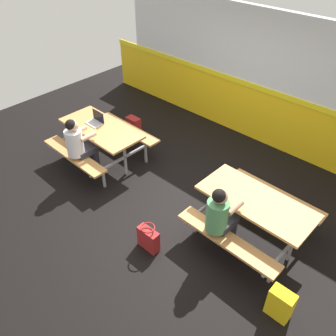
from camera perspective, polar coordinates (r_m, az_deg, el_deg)
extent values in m
cube|color=black|center=(6.21, 0.14, -3.98)|extent=(10.00, 10.00, 0.02)
cube|color=yellow|center=(7.62, 13.38, 8.78)|extent=(8.00, 0.12, 1.10)
cube|color=yellow|center=(7.30, 13.79, 12.71)|extent=(8.00, 0.03, 0.10)
cube|color=silver|center=(7.09, 15.02, 18.32)|extent=(6.72, 0.12, 1.40)
cube|color=tan|center=(6.66, -10.84, 6.34)|extent=(1.67, 0.78, 0.04)
cube|color=tan|center=(6.55, -14.93, 1.97)|extent=(1.58, 0.31, 0.04)
cube|color=tan|center=(7.13, -6.52, 6.35)|extent=(1.58, 0.31, 0.04)
cube|color=gray|center=(7.32, -13.58, 5.64)|extent=(0.04, 0.04, 0.70)
cube|color=gray|center=(7.30, -13.63, 5.91)|extent=(0.07, 1.55, 0.04)
cube|color=gray|center=(7.20, -16.69, 3.03)|extent=(0.04, 0.04, 0.41)
cube|color=gray|center=(7.63, -10.33, 6.25)|extent=(0.04, 0.04, 0.41)
cube|color=gray|center=(6.43, -6.96, 1.50)|extent=(0.04, 0.04, 0.70)
cube|color=gray|center=(6.40, -6.99, 1.79)|extent=(0.07, 1.55, 0.04)
cube|color=gray|center=(6.28, -10.37, -1.56)|extent=(0.04, 0.04, 0.41)
cube|color=gray|center=(6.78, -3.62, 2.36)|extent=(0.04, 0.04, 0.41)
cube|color=tan|center=(5.14, 14.09, -5.22)|extent=(1.67, 0.78, 0.04)
cube|color=tan|center=(4.95, 9.57, -11.41)|extent=(1.58, 0.31, 0.04)
cube|color=tan|center=(5.77, 17.03, -4.12)|extent=(1.58, 0.31, 0.04)
cube|color=gray|center=(5.62, 8.00, -4.94)|extent=(0.04, 0.04, 0.70)
cube|color=gray|center=(5.59, 8.03, -4.64)|extent=(0.07, 1.55, 0.04)
cube|color=gray|center=(5.42, 4.57, -8.73)|extent=(0.04, 0.04, 0.41)
cube|color=gray|center=(6.04, 10.81, -3.53)|extent=(0.04, 0.04, 0.41)
cube|color=gray|center=(5.23, 19.49, -11.41)|extent=(0.04, 0.04, 0.70)
cube|color=gray|center=(5.21, 19.58, -11.12)|extent=(0.07, 1.55, 0.04)
cube|color=gray|center=(5.03, 16.34, -15.88)|extent=(0.04, 0.04, 0.41)
cube|color=gray|center=(5.68, 21.59, -9.36)|extent=(0.04, 0.04, 0.41)
cylinder|color=#2D2D38|center=(6.78, -12.36, 1.70)|extent=(0.11, 0.11, 0.45)
cylinder|color=#2D2D38|center=(6.66, -11.45, 1.07)|extent=(0.11, 0.11, 0.45)
cube|color=#2D2D38|center=(6.49, -13.30, 2.82)|extent=(0.31, 0.39, 0.12)
cylinder|color=silver|center=(6.29, -14.86, 3.95)|extent=(0.30, 0.30, 0.48)
cylinder|color=tan|center=(6.43, -14.24, 5.87)|extent=(0.09, 0.30, 0.08)
cylinder|color=tan|center=(6.22, -12.78, 4.96)|extent=(0.09, 0.30, 0.08)
sphere|color=tan|center=(6.13, -15.20, 6.58)|extent=(0.20, 0.20, 0.20)
sphere|color=black|center=(6.10, -15.49, 6.75)|extent=(0.18, 0.18, 0.18)
cylinder|color=#2D2D38|center=(5.39, 8.80, -9.28)|extent=(0.11, 0.11, 0.45)
cylinder|color=#2D2D38|center=(5.33, 10.36, -10.22)|extent=(0.11, 0.11, 0.45)
cube|color=#2D2D38|center=(5.06, 8.88, -8.52)|extent=(0.31, 0.39, 0.12)
cylinder|color=#4C8C59|center=(4.79, 7.93, -7.64)|extent=(0.30, 0.30, 0.48)
cylinder|color=#A57A5B|center=(4.90, 8.15, -4.83)|extent=(0.09, 0.30, 0.08)
cylinder|color=#A57A5B|center=(4.79, 10.82, -6.37)|extent=(0.09, 0.30, 0.08)
sphere|color=#A57A5B|center=(4.57, 8.43, -4.61)|extent=(0.20, 0.20, 0.20)
sphere|color=black|center=(4.53, 8.24, -4.48)|extent=(0.18, 0.18, 0.18)
cube|color=silver|center=(6.78, -11.81, 7.07)|extent=(0.32, 0.23, 0.01)
cube|color=black|center=(6.78, -11.21, 8.23)|extent=(0.32, 0.01, 0.21)
cube|color=maroon|center=(7.58, -5.58, 6.62)|extent=(0.30, 0.18, 0.44)
cube|color=maroon|center=(7.67, -4.95, 6.52)|extent=(0.21, 0.04, 0.19)
cube|color=maroon|center=(5.23, -3.18, -11.39)|extent=(0.34, 0.14, 0.36)
torus|color=maroon|center=(5.05, -3.27, -9.61)|extent=(0.21, 0.21, 0.02)
cube|color=yellow|center=(4.77, 17.70, -20.22)|extent=(0.30, 0.18, 0.44)
cube|color=yellow|center=(4.89, 18.19, -19.75)|extent=(0.21, 0.04, 0.19)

